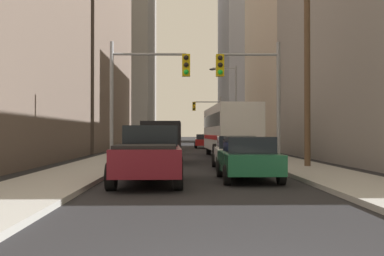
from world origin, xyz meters
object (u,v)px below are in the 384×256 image
(city_bus, at_px, (229,129))
(sedan_white, at_px, (235,152))
(cargo_van_black, at_px, (163,140))
(sedan_blue, at_px, (167,144))
(traffic_signal_near_right, at_px, (252,84))
(sedan_green, at_px, (248,158))
(sedan_red, at_px, (204,141))
(pickup_truck_maroon, at_px, (149,155))
(sedan_silver, at_px, (171,142))
(traffic_signal_far_right, at_px, (208,113))
(traffic_signal_near_left, at_px, (146,83))

(city_bus, relative_size, sedan_white, 2.72)
(city_bus, height_order, cargo_van_black, city_bus)
(sedan_blue, distance_m, traffic_signal_near_right, 14.72)
(sedan_green, relative_size, sedan_red, 0.99)
(pickup_truck_maroon, bearing_deg, sedan_blue, 90.22)
(sedan_silver, xyz_separation_m, sedan_red, (3.46, 7.06, 0.00))
(sedan_red, bearing_deg, traffic_signal_far_right, 81.04)
(city_bus, xyz_separation_m, sedan_white, (-0.79, -10.40, -1.16))
(pickup_truck_maroon, distance_m, traffic_signal_far_right, 40.95)
(cargo_van_black, distance_m, traffic_signal_far_right, 30.50)
(pickup_truck_maroon, bearing_deg, traffic_signal_near_right, 57.35)
(sedan_green, distance_m, sedan_silver, 28.05)
(city_bus, relative_size, traffic_signal_far_right, 1.93)
(city_bus, xyz_separation_m, sedan_red, (-0.81, 19.44, -1.16))
(traffic_signal_near_right, relative_size, traffic_signal_far_right, 1.00)
(traffic_signal_far_right, bearing_deg, traffic_signal_near_right, -89.74)
(cargo_van_black, distance_m, traffic_signal_near_left, 4.62)
(traffic_signal_near_left, height_order, traffic_signal_far_right, same)
(pickup_truck_maroon, height_order, sedan_silver, pickup_truck_maroon)
(city_bus, relative_size, cargo_van_black, 2.21)
(sedan_blue, xyz_separation_m, sedan_red, (3.56, 15.16, 0.00))
(sedan_red, xyz_separation_m, traffic_signal_near_right, (0.93, -28.80, 3.24))
(cargo_van_black, bearing_deg, sedan_silver, 89.96)
(city_bus, relative_size, sedan_red, 2.71)
(sedan_white, xyz_separation_m, sedan_blue, (-3.58, 14.67, 0.00))
(city_bus, bearing_deg, sedan_silver, 109.04)
(sedan_blue, relative_size, traffic_signal_near_left, 0.70)
(traffic_signal_near_left, bearing_deg, cargo_van_black, 79.98)
(sedan_red, distance_m, traffic_signal_near_left, 29.28)
(sedan_green, distance_m, traffic_signal_near_right, 6.99)
(cargo_van_black, xyz_separation_m, sedan_white, (3.50, -4.69, -0.52))
(sedan_green, height_order, sedan_silver, same)
(sedan_silver, distance_m, traffic_signal_near_right, 22.41)
(cargo_van_black, xyz_separation_m, sedan_green, (3.35, -9.77, -0.52))
(sedan_red, xyz_separation_m, traffic_signal_far_right, (0.78, 4.93, 3.25))
(pickup_truck_maroon, relative_size, traffic_signal_near_right, 0.91)
(sedan_white, xyz_separation_m, traffic_signal_near_left, (-4.14, 1.03, 3.27))
(city_bus, height_order, pickup_truck_maroon, city_bus)
(pickup_truck_maroon, distance_m, sedan_blue, 20.52)
(pickup_truck_maroon, height_order, sedan_white, pickup_truck_maroon)
(city_bus, height_order, traffic_signal_near_left, traffic_signal_near_left)
(pickup_truck_maroon, distance_m, sedan_white, 6.81)
(sedan_silver, distance_m, traffic_signal_near_left, 21.99)
(traffic_signal_near_left, distance_m, traffic_signal_near_right, 5.05)
(pickup_truck_maroon, height_order, traffic_signal_far_right, traffic_signal_far_right)
(traffic_signal_near_right, bearing_deg, sedan_red, 91.85)
(sedan_white, xyz_separation_m, traffic_signal_far_right, (0.75, 34.76, 3.25))
(sedan_silver, bearing_deg, traffic_signal_near_left, -91.73)
(city_bus, distance_m, traffic_signal_far_right, 24.45)
(sedan_blue, bearing_deg, traffic_signal_far_right, 77.83)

